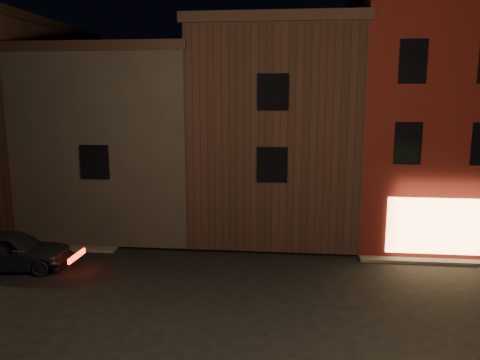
% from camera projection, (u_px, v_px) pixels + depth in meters
% --- Properties ---
extents(ground, '(120.00, 120.00, 0.00)m').
position_uv_depth(ground, '(213.00, 315.00, 13.81)').
color(ground, black).
rests_on(ground, ground).
extents(corner_building, '(6.50, 8.50, 10.50)m').
position_uv_depth(corner_building, '(419.00, 118.00, 21.27)').
color(corner_building, '#4F100E').
rests_on(corner_building, ground).
extents(row_building_a, '(7.30, 10.30, 9.40)m').
position_uv_depth(row_building_a, '(277.00, 127.00, 23.06)').
color(row_building_a, black).
rests_on(row_building_a, ground).
extents(row_building_b, '(7.80, 10.30, 8.40)m').
position_uv_depth(row_building_b, '(135.00, 136.00, 23.91)').
color(row_building_b, black).
rests_on(row_building_b, ground).
extents(row_building_c, '(7.30, 10.30, 9.90)m').
position_uv_depth(row_building_c, '(0.00, 121.00, 24.54)').
color(row_building_c, black).
rests_on(row_building_c, ground).
extents(parked_car_a, '(4.47, 2.18, 1.47)m').
position_uv_depth(parked_car_a, '(10.00, 250.00, 17.37)').
color(parked_car_a, black).
rests_on(parked_car_a, ground).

